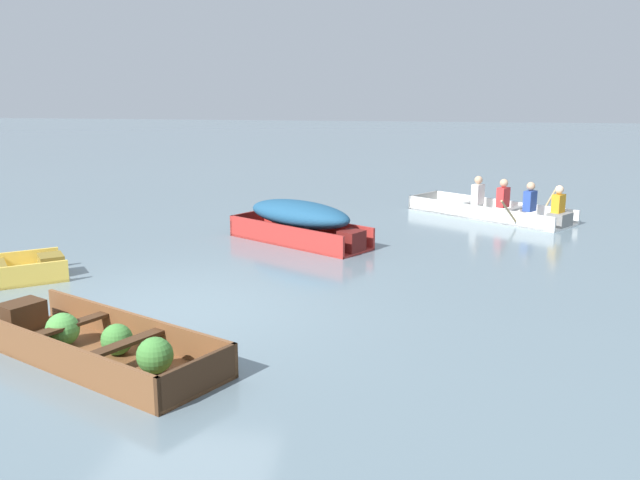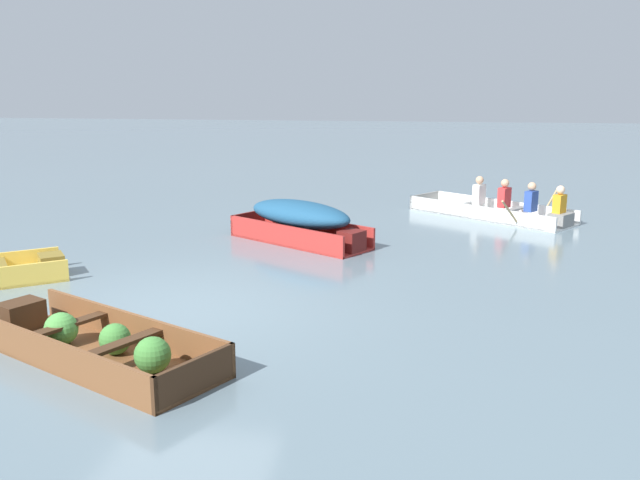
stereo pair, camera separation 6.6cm
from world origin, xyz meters
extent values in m
plane|color=slate|center=(0.00, 0.00, 0.00)|extent=(80.00, 80.00, 0.00)
cube|color=brown|center=(-0.32, -1.79, 0.02)|extent=(3.40, 2.53, 0.04)
cube|color=brown|center=(-0.57, -2.26, 0.19)|extent=(2.90, 1.60, 0.39)
cube|color=brown|center=(-0.07, -1.33, 0.19)|extent=(2.90, 1.60, 0.39)
cube|color=#3F2716|center=(1.10, -2.56, 0.19)|extent=(0.57, 1.00, 0.39)
cube|color=#3F2716|center=(-1.60, -1.10, 0.21)|extent=(0.55, 0.61, 0.35)
cube|color=#3F2716|center=(-0.75, -1.56, 0.29)|extent=(0.62, 0.96, 0.04)
cube|color=#3F2716|center=(0.11, -2.03, 0.29)|extent=(0.62, 0.96, 0.04)
sphere|color=#4C9342|center=(-0.84, -1.55, 0.23)|extent=(0.39, 0.39, 0.39)
sphere|color=#428438|center=(-0.10, -1.73, 0.22)|extent=(0.36, 0.36, 0.36)
sphere|color=#428438|center=(0.50, -2.16, 0.24)|extent=(0.39, 0.39, 0.39)
cube|color=#AD2D28|center=(1.03, 4.12, 0.02)|extent=(2.91, 2.34, 0.04)
cube|color=#AD2D28|center=(1.27, 4.49, 0.20)|extent=(2.43, 1.60, 0.41)
cube|color=#AD2D28|center=(0.79, 3.75, 0.20)|extent=(2.43, 1.60, 0.41)
cube|color=maroon|center=(-0.15, 4.88, 0.20)|extent=(0.55, 0.81, 0.41)
cube|color=maroon|center=(2.08, 3.43, 0.22)|extent=(0.53, 0.55, 0.37)
cube|color=maroon|center=(1.39, 3.88, 0.31)|extent=(0.59, 0.78, 0.04)
cube|color=maroon|center=(0.67, 4.35, 0.31)|extent=(0.59, 0.78, 0.04)
ellipsoid|color=navy|center=(1.03, 4.12, 0.56)|extent=(2.45, 2.02, 0.49)
cube|color=olive|center=(-2.51, 1.35, 0.19)|extent=(0.55, 0.57, 0.31)
cube|color=olive|center=(-3.10, 0.92, 0.26)|extent=(0.65, 0.82, 0.04)
cube|color=white|center=(4.86, 7.18, 0.02)|extent=(3.62, 3.14, 0.04)
cube|color=white|center=(5.18, 7.59, 0.16)|extent=(2.97, 2.30, 0.31)
cube|color=white|center=(4.54, 6.76, 0.16)|extent=(2.97, 2.30, 0.31)
cube|color=gray|center=(3.41, 8.29, 0.16)|extent=(0.71, 0.91, 0.31)
cube|color=gray|center=(6.19, 6.15, 0.17)|extent=(0.59, 0.61, 0.28)
cube|color=gray|center=(5.30, 6.84, 0.24)|extent=(0.74, 0.89, 0.04)
cube|color=gray|center=(4.42, 7.52, 0.24)|extent=(0.74, 0.89, 0.04)
cube|color=white|center=(4.60, 7.37, 0.48)|extent=(0.31, 0.33, 0.44)
sphere|color=tan|center=(4.60, 7.37, 0.80)|extent=(0.18, 0.18, 0.18)
cube|color=red|center=(5.12, 6.98, 0.48)|extent=(0.31, 0.33, 0.44)
sphere|color=tan|center=(5.12, 6.98, 0.80)|extent=(0.18, 0.18, 0.18)
cube|color=#2D4CA5|center=(5.63, 6.58, 0.48)|extent=(0.31, 0.33, 0.44)
sphere|color=tan|center=(5.63, 6.58, 0.80)|extent=(0.18, 0.18, 0.18)
cube|color=orange|center=(6.15, 6.19, 0.48)|extent=(0.31, 0.33, 0.44)
sphere|color=beige|center=(6.15, 6.19, 0.80)|extent=(0.18, 0.18, 0.18)
cylinder|color=tan|center=(6.15, 7.26, 0.36)|extent=(0.43, 0.54, 0.55)
cylinder|color=tan|center=(5.11, 5.91, 0.36)|extent=(0.43, 0.54, 0.55)
camera|label=1|loc=(3.16, -8.90, 3.13)|focal=40.00mm
camera|label=2|loc=(3.22, -8.90, 3.13)|focal=40.00mm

